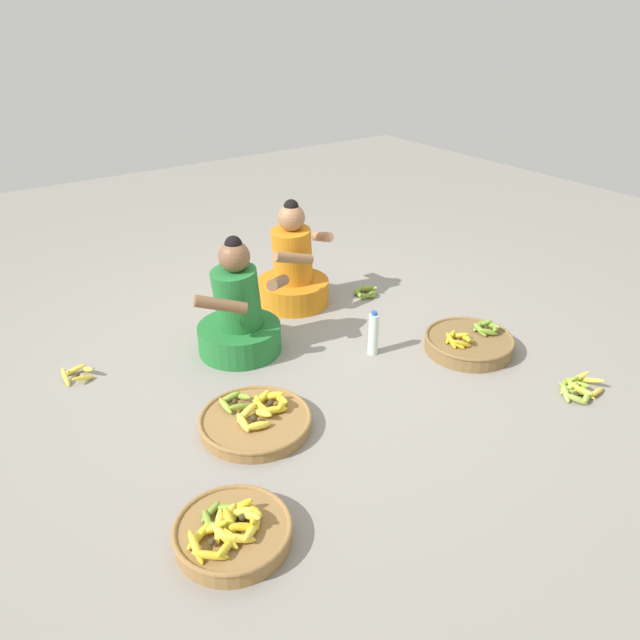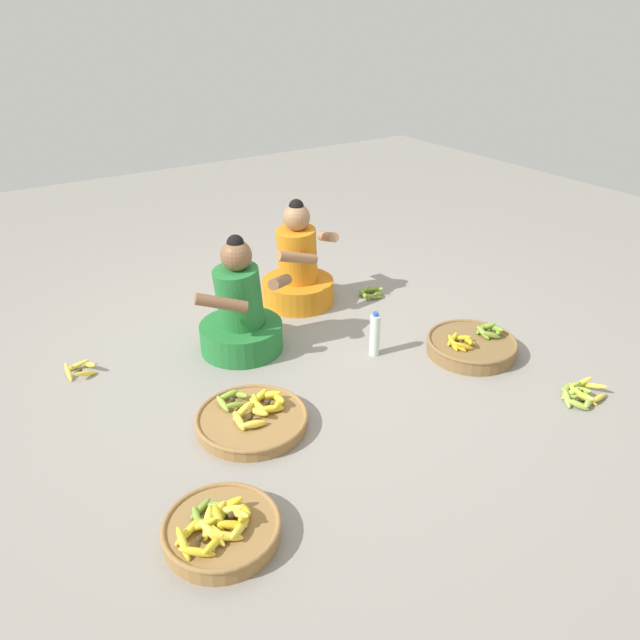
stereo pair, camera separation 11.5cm
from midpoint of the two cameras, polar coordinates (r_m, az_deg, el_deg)
ground_plane at (r=3.87m, az=-0.77°, el=-3.45°), size 10.00×10.00×0.00m
vendor_woman_front at (r=3.87m, az=-6.47°, el=0.44°), size 0.72×0.52×0.77m
vendor_woman_behind at (r=4.46m, az=-1.30°, el=4.50°), size 0.63×0.52×0.78m
banana_basket_back_right at (r=4.01m, az=14.58°, el=-2.27°), size 0.56×0.56×0.16m
banana_basket_front_left at (r=3.28m, az=-5.25°, el=-9.04°), size 0.59×0.59×0.14m
banana_basket_mid_right at (r=2.71m, az=-7.80°, el=-18.52°), size 0.50×0.50×0.16m
loose_bananas_front_right at (r=4.67m, az=5.43°, el=2.52°), size 0.19×0.20×0.09m
loose_bananas_near_vendor at (r=3.79m, az=23.63°, el=-6.29°), size 0.31×0.24×0.09m
loose_bananas_front_center at (r=3.95m, az=-20.40°, el=-4.25°), size 0.18×0.18×0.08m
water_bottle at (r=3.85m, az=5.92°, el=-1.37°), size 0.06×0.06×0.30m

